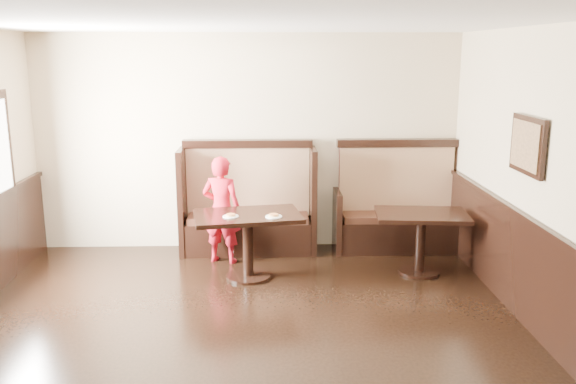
{
  "coord_description": "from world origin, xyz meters",
  "views": [
    {
      "loc": [
        0.25,
        -4.41,
        2.56
      ],
      "look_at": [
        0.49,
        2.35,
        1.0
      ],
      "focal_mm": 38.0,
      "sensor_mm": 36.0,
      "label": 1
    }
  ],
  "objects_px": {
    "table_neighbor": "(421,228)",
    "child": "(222,210)",
    "table_main": "(248,229)",
    "booth_main": "(248,211)",
    "booth_neighbor": "(396,213)"
  },
  "relations": [
    {
      "from": "table_neighbor",
      "to": "child",
      "type": "xyz_separation_m",
      "value": [
        -2.36,
        0.47,
        0.12
      ]
    },
    {
      "from": "table_main",
      "to": "booth_main",
      "type": "bearing_deg",
      "value": 82.12
    },
    {
      "from": "booth_neighbor",
      "to": "table_main",
      "type": "xyz_separation_m",
      "value": [
        -1.93,
        -1.01,
        0.1
      ]
    },
    {
      "from": "booth_neighbor",
      "to": "table_neighbor",
      "type": "distance_m",
      "value": 0.92
    },
    {
      "from": "table_neighbor",
      "to": "child",
      "type": "bearing_deg",
      "value": 174.27
    },
    {
      "from": "booth_main",
      "to": "booth_neighbor",
      "type": "relative_size",
      "value": 1.06
    },
    {
      "from": "booth_main",
      "to": "booth_neighbor",
      "type": "bearing_deg",
      "value": -0.05
    },
    {
      "from": "booth_neighbor",
      "to": "child",
      "type": "bearing_deg",
      "value": -168.74
    },
    {
      "from": "booth_main",
      "to": "child",
      "type": "bearing_deg",
      "value": -124.55
    },
    {
      "from": "table_main",
      "to": "table_neighbor",
      "type": "height_order",
      "value": "table_main"
    },
    {
      "from": "table_main",
      "to": "table_neighbor",
      "type": "bearing_deg",
      "value": -6.53
    },
    {
      "from": "booth_neighbor",
      "to": "child",
      "type": "distance_m",
      "value": 2.31
    },
    {
      "from": "table_main",
      "to": "child",
      "type": "relative_size",
      "value": 0.97
    },
    {
      "from": "booth_main",
      "to": "booth_neighbor",
      "type": "height_order",
      "value": "same"
    },
    {
      "from": "booth_main",
      "to": "table_main",
      "type": "relative_size",
      "value": 1.35
    }
  ]
}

